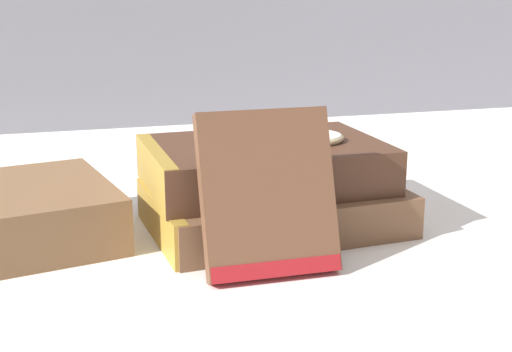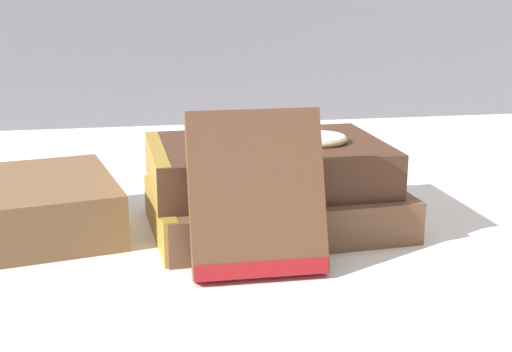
{
  "view_description": "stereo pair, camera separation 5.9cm",
  "coord_description": "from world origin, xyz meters",
  "px_view_note": "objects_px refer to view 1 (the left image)",
  "views": [
    {
      "loc": [
        -0.18,
        -0.57,
        0.21
      ],
      "look_at": [
        -0.02,
        -0.0,
        0.05
      ],
      "focal_mm": 50.0,
      "sensor_mm": 36.0,
      "label": 1
    },
    {
      "loc": [
        -0.12,
        -0.58,
        0.21
      ],
      "look_at": [
        -0.02,
        -0.0,
        0.05
      ],
      "focal_mm": 50.0,
      "sensor_mm": 36.0,
      "label": 2
    }
  ],
  "objects_px": {
    "book_leaning_front": "(268,200)",
    "pocket_watch": "(314,137)",
    "book_flat_bottom": "(267,208)",
    "book_flat_top": "(259,165)"
  },
  "relations": [
    {
      "from": "book_flat_top",
      "to": "book_leaning_front",
      "type": "distance_m",
      "value": 0.11
    },
    {
      "from": "book_flat_bottom",
      "to": "book_flat_top",
      "type": "relative_size",
      "value": 1.07
    },
    {
      "from": "book_flat_bottom",
      "to": "book_flat_top",
      "type": "bearing_deg",
      "value": 107.66
    },
    {
      "from": "book_leaning_front",
      "to": "pocket_watch",
      "type": "xyz_separation_m",
      "value": [
        0.07,
        0.1,
        0.02
      ]
    },
    {
      "from": "book_flat_bottom",
      "to": "pocket_watch",
      "type": "distance_m",
      "value": 0.08
    },
    {
      "from": "book_leaning_front",
      "to": "book_flat_bottom",
      "type": "bearing_deg",
      "value": 74.23
    },
    {
      "from": "book_flat_bottom",
      "to": "book_flat_top",
      "type": "xyz_separation_m",
      "value": [
        -0.0,
        0.01,
        0.04
      ]
    },
    {
      "from": "book_flat_top",
      "to": "pocket_watch",
      "type": "bearing_deg",
      "value": -6.5
    },
    {
      "from": "book_flat_bottom",
      "to": "pocket_watch",
      "type": "xyz_separation_m",
      "value": [
        0.05,
        0.01,
        0.06
      ]
    },
    {
      "from": "book_leaning_front",
      "to": "pocket_watch",
      "type": "relative_size",
      "value": 2.19
    }
  ]
}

